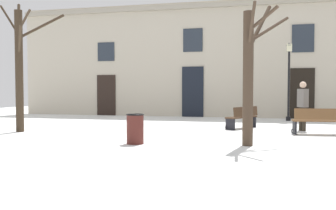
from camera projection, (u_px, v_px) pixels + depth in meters
name	position (u px, v px, depth m)	size (l,w,h in m)	color
ground_plane	(156.00, 136.00, 12.48)	(33.36, 33.36, 0.00)	white
building_facade	(199.00, 59.00, 20.72)	(20.85, 0.60, 6.20)	#BCB29E
tree_foreground	(250.00, 71.00, 10.23)	(1.24, 1.92, 3.95)	#423326
tree_center	(20.00, 63.00, 13.51)	(2.12, 2.37, 4.70)	#382B1E
streetlamp	(289.00, 73.00, 18.06)	(0.30, 0.30, 3.71)	black
litter_bin	(135.00, 129.00, 10.60)	(0.50, 0.50, 0.84)	#4C1E19
bench_near_center_tree	(318.00, 121.00, 12.74)	(1.67, 0.69, 0.89)	brown
bench_back_to_back_right	(243.00, 117.00, 14.65)	(1.19, 1.58, 0.85)	#3D2819
person_by_shop_door	(303.00, 103.00, 13.84)	(0.39, 0.44, 1.79)	#2D271E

